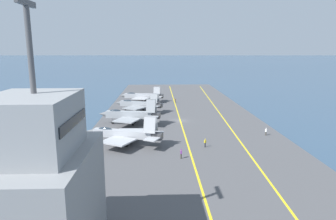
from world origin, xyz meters
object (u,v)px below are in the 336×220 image
at_px(crew_purple_vest, 181,153).
at_px(parked_jet_nearest, 125,134).
at_px(crew_yellow_vest, 205,143).
at_px(island_tower, 38,194).
at_px(parked_jet_second, 131,115).
at_px(crew_white_vest, 266,131).
at_px(parked_jet_fourth, 142,96).
at_px(crew_brown_vest, 175,100).
at_px(parked_jet_third, 139,104).

bearing_deg(crew_purple_vest, parked_jet_nearest, 53.27).
relative_size(crew_yellow_vest, island_tower, 0.08).
height_order(parked_jet_second, crew_purple_vest, parked_jet_second).
height_order(parked_jet_nearest, crew_white_vest, parked_jet_nearest).
relative_size(parked_jet_nearest, parked_jet_fourth, 1.00).
relative_size(parked_jet_fourth, crew_purple_vest, 9.40).
distance_m(parked_jet_second, crew_yellow_vest, 25.95).
relative_size(parked_jet_fourth, crew_yellow_vest, 9.54).
xyz_separation_m(parked_jet_nearest, island_tower, (-35.08, 3.93, 4.51)).
bearing_deg(crew_brown_vest, crew_yellow_vest, -176.54).
height_order(parked_jet_nearest, crew_yellow_vest, parked_jet_nearest).
bearing_deg(parked_jet_third, crew_purple_vest, -166.30).
bearing_deg(crew_white_vest, parked_jet_second, 70.81).
bearing_deg(parked_jet_fourth, crew_purple_vest, -170.47).
distance_m(parked_jet_nearest, crew_yellow_vest, 16.80).
xyz_separation_m(parked_jet_fourth, crew_brown_vest, (-2.39, -12.54, -1.32)).
height_order(crew_purple_vest, island_tower, island_tower).
distance_m(parked_jet_second, island_tower, 52.92).
bearing_deg(crew_purple_vest, crew_white_vest, -55.32).
bearing_deg(island_tower, crew_yellow_vest, -31.83).
relative_size(crew_yellow_vest, crew_white_vest, 1.03).
bearing_deg(crew_white_vest, island_tower, 138.80).
height_order(parked_jet_fourth, crew_brown_vest, parked_jet_fourth).
height_order(crew_yellow_vest, crew_white_vest, crew_yellow_vest).
xyz_separation_m(parked_jet_nearest, crew_brown_vest, (50.61, -13.43, -1.48)).
bearing_deg(parked_jet_fourth, parked_jet_second, 177.94).
bearing_deg(parked_jet_nearest, crew_yellow_vest, -96.83).
xyz_separation_m(crew_yellow_vest, island_tower, (-33.09, 20.54, 5.94)).
bearing_deg(parked_jet_third, parked_jet_fourth, -0.05).
distance_m(parked_jet_nearest, crew_purple_vest, 14.03).
relative_size(parked_jet_second, crew_yellow_vest, 9.35).
relative_size(parked_jet_nearest, crew_white_vest, 9.84).
distance_m(crew_purple_vest, crew_white_vest, 25.57).
height_order(parked_jet_third, parked_jet_fourth, parked_jet_third).
height_order(parked_jet_nearest, island_tower, island_tower).
relative_size(parked_jet_second, crew_brown_vest, 9.73).
relative_size(parked_jet_nearest, crew_brown_vest, 9.93).
height_order(parked_jet_nearest, crew_purple_vest, parked_jet_nearest).
bearing_deg(parked_jet_third, parked_jet_second, 175.62).
bearing_deg(crew_yellow_vest, parked_jet_second, 41.03).
xyz_separation_m(parked_jet_second, crew_brown_vest, (33.06, -13.82, -1.74)).
bearing_deg(parked_jet_second, crew_yellow_vest, -138.97).
bearing_deg(crew_yellow_vest, parked_jet_fourth, 15.96).
bearing_deg(crew_yellow_vest, parked_jet_third, 23.66).
height_order(parked_jet_fourth, crew_white_vest, parked_jet_fourth).
relative_size(parked_jet_third, crew_white_vest, 9.30).
height_order(parked_jet_second, parked_jet_third, parked_jet_second).
height_order(parked_jet_third, island_tower, island_tower).
relative_size(parked_jet_third, island_tower, 0.68).
xyz_separation_m(parked_jet_third, crew_brown_vest, (16.66, -12.56, -1.54)).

